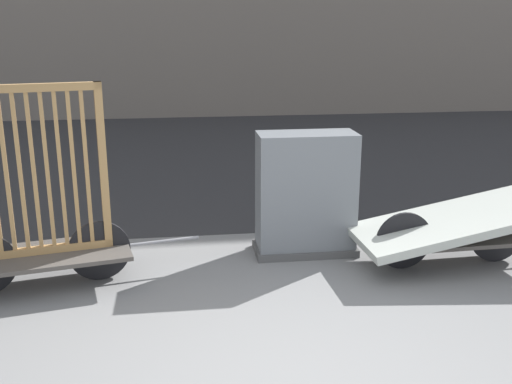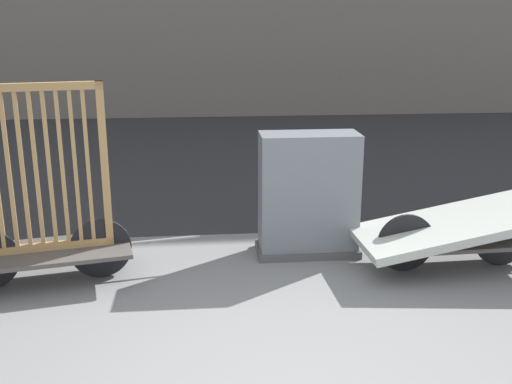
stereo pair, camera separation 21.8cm
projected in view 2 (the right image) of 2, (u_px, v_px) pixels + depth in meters
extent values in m
cube|color=#2D2D30|center=(228.00, 153.00, 11.30)|extent=(56.00, 8.88, 0.01)
cube|color=#4C4742|center=(45.00, 252.00, 5.64)|extent=(1.69, 1.03, 0.04)
cylinder|color=black|center=(101.00, 248.00, 5.79)|extent=(0.58, 0.15, 0.59)
cylinder|color=gray|center=(165.00, 240.00, 5.96)|extent=(0.69, 0.17, 0.03)
cube|color=#A87F4C|center=(44.00, 247.00, 5.62)|extent=(1.27, 0.33, 0.07)
cube|color=#A87F4C|center=(27.00, 87.00, 5.21)|extent=(1.27, 0.33, 0.07)
cube|color=#A87F4C|center=(105.00, 165.00, 5.59)|extent=(0.08, 0.08, 1.56)
cube|color=#A87F4C|center=(9.00, 172.00, 5.36)|extent=(0.05, 0.06, 1.49)
cube|color=#A87F4C|center=(23.00, 171.00, 5.39)|extent=(0.05, 0.06, 1.49)
cube|color=#A87F4C|center=(36.00, 170.00, 5.42)|extent=(0.05, 0.06, 1.49)
cube|color=#A87F4C|center=(49.00, 169.00, 5.45)|extent=(0.05, 0.06, 1.49)
cube|color=#A87F4C|center=(62.00, 168.00, 5.48)|extent=(0.05, 0.06, 1.49)
cube|color=#A87F4C|center=(75.00, 167.00, 5.51)|extent=(0.05, 0.06, 1.49)
cube|color=#A87F4C|center=(88.00, 166.00, 5.55)|extent=(0.05, 0.06, 1.49)
cube|color=#4C4742|center=(455.00, 238.00, 6.00)|extent=(1.61, 0.80, 0.04)
cylinder|color=black|center=(503.00, 238.00, 6.07)|extent=(0.59, 0.06, 0.59)
cylinder|color=black|center=(406.00, 243.00, 5.93)|extent=(0.59, 0.06, 0.59)
cube|color=#B2B7AD|center=(456.00, 224.00, 5.95)|extent=(2.00, 1.03, 0.43)
cube|color=#4C4C4C|center=(307.00, 249.00, 6.47)|extent=(1.08, 0.51, 0.08)
cube|color=slate|center=(308.00, 195.00, 6.30)|extent=(1.02, 0.45, 1.31)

